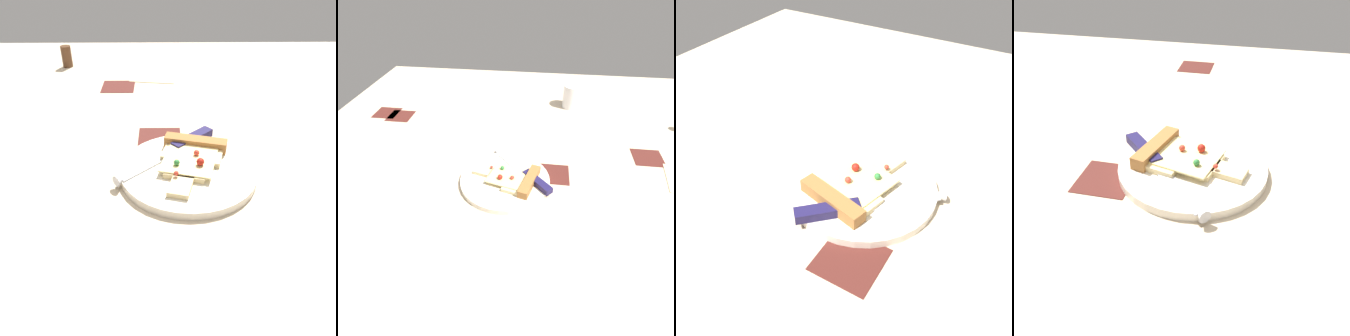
{
  "view_description": "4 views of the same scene",
  "coord_description": "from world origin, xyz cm",
  "views": [
    {
      "loc": [
        3.71,
        -60.17,
        37.64
      ],
      "look_at": [
        4.36,
        -9.03,
        2.29
      ],
      "focal_mm": 37.89,
      "sensor_mm": 36.0,
      "label": 1
    },
    {
      "loc": [
        66.16,
        0.27,
        51.63
      ],
      "look_at": [
        4.65,
        -7.73,
        2.38
      ],
      "focal_mm": 30.04,
      "sensor_mm": 36.0,
      "label": 2
    },
    {
      "loc": [
        -12.67,
        33.23,
        43.21
      ],
      "look_at": [
        11.72,
        -8.0,
        3.22
      ],
      "focal_mm": 39.93,
      "sensor_mm": 36.0,
      "label": 3
    },
    {
      "loc": [
        -41.19,
        -17.1,
        35.67
      ],
      "look_at": [
        4.72,
        -6.77,
        2.75
      ],
      "focal_mm": 39.27,
      "sensor_mm": 36.0,
      "label": 4
    }
  ],
  "objects": [
    {
      "name": "pizza_slice",
      "position": [
        8.69,
        -5.34,
        2.29
      ],
      "size": [
        13.37,
        18.81,
        2.68
      ],
      "rotation": [
        0.0,
        0.0,
        2.89
      ],
      "color": "beige",
      "rests_on": "plate"
    },
    {
      "name": "knife",
      "position": [
        5.99,
        -2.16,
        2.1
      ],
      "size": [
        18.9,
        18.0,
        2.45
      ],
      "rotation": [
        0.0,
        0.0,
        2.33
      ],
      "color": "silver",
      "rests_on": "plate"
    },
    {
      "name": "ground_plane",
      "position": [
        -0.0,
        -0.02,
        -1.5
      ],
      "size": [
        158.64,
        158.64,
        3.0
      ],
      "color": "#C6B293",
      "rests_on": "ground"
    },
    {
      "name": "plate",
      "position": [
        8.01,
        -7.84,
        0.75
      ],
      "size": [
        24.54,
        24.54,
        1.49
      ],
      "primitive_type": "cylinder",
      "color": "silver",
      "rests_on": "ground_plane"
    }
  ]
}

